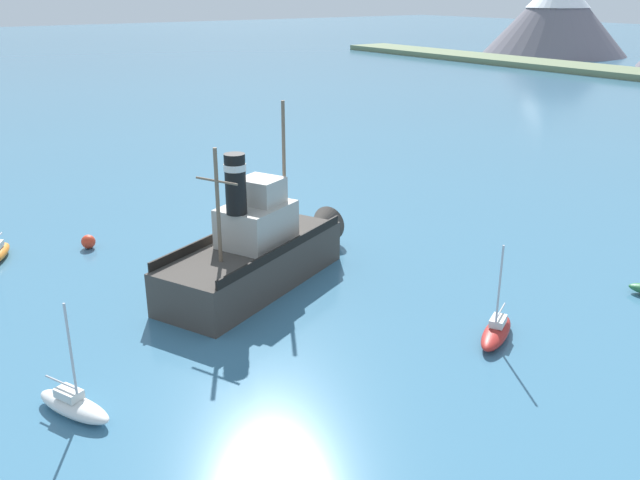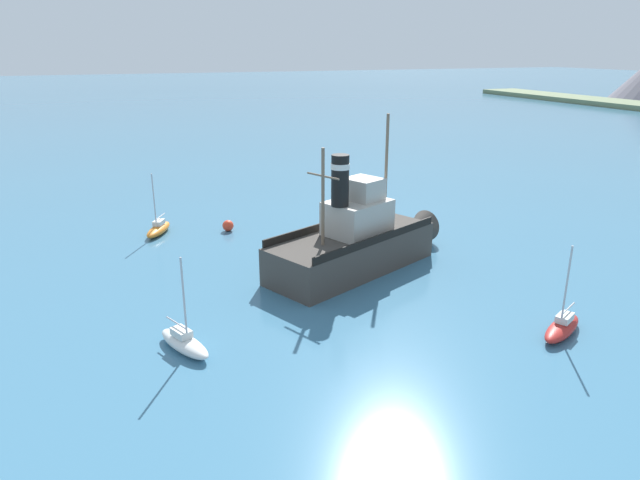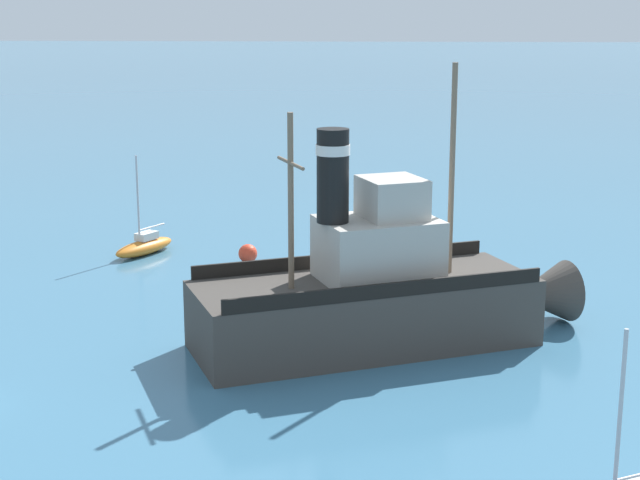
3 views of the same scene
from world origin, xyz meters
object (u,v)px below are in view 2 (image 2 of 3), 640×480
Objects in this scene: sailboat_red at (562,327)px; mooring_buoy at (228,226)px; sailboat_white at (184,342)px; sailboat_orange at (158,229)px; old_tugboat at (358,241)px.

sailboat_red is 26.22m from mooring_buoy.
sailboat_white is 18.88m from mooring_buoy.
mooring_buoy is at bearing -152.95° from sailboat_red.
sailboat_orange is 5.41m from mooring_buoy.
sailboat_orange is (-12.27, -11.49, -1.40)m from old_tugboat.
old_tugboat reaches higher than mooring_buoy.
sailboat_white is at bearing -3.06° from sailboat_orange.
old_tugboat reaches higher than sailboat_red.
sailboat_orange is at bearing -104.00° from mooring_buoy.
sailboat_white is at bearing -106.94° from sailboat_red.
sailboat_white is (6.85, -12.52, -1.40)m from old_tugboat.
sailboat_red is at bearing 24.62° from old_tugboat.
sailboat_orange is at bearing -136.87° from old_tugboat.
sailboat_orange is at bearing -145.15° from sailboat_red.
old_tugboat is 2.97× the size of sailboat_white.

